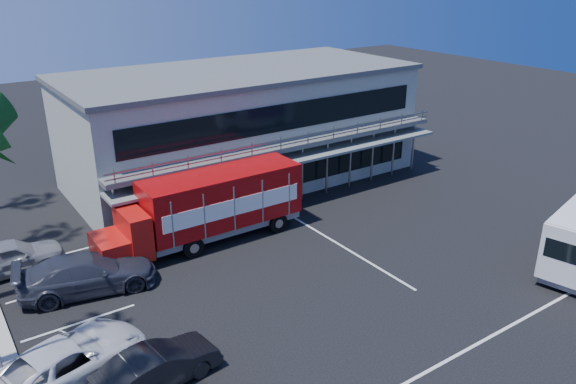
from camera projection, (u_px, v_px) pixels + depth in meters
ground at (352, 284)px, 25.40m from camera, size 120.00×120.00×0.00m
building at (242, 125)px, 37.02m from camera, size 22.40×12.00×7.30m
red_truck at (209, 206)px, 28.71m from camera, size 10.84×2.67×3.65m
parked_car_b at (158, 367)px, 19.08m from camera, size 4.53×2.05×1.44m
parked_car_c at (68, 361)px, 19.30m from camera, size 6.13×4.09×1.56m
parked_car_d at (87, 274)px, 24.61m from camera, size 6.23×3.47×1.71m
parked_car_e at (9, 257)px, 26.07m from camera, size 4.83×1.99×1.64m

